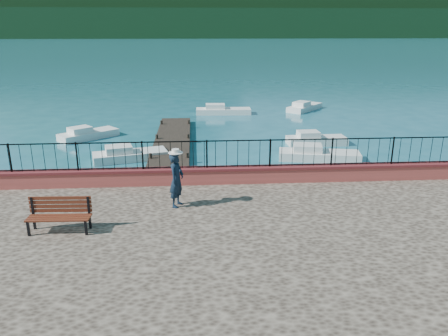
{
  "coord_description": "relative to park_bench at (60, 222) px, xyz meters",
  "views": [
    {
      "loc": [
        -0.7,
        -10.77,
        6.42
      ],
      "look_at": [
        0.18,
        2.0,
        2.3
      ],
      "focal_mm": 35.0,
      "sensor_mm": 36.0,
      "label": 1
    }
  ],
  "objects": [
    {
      "name": "parapet",
      "position": [
        4.35,
        3.54,
        0.01
      ],
      "size": [
        28.0,
        0.46,
        0.58
      ],
      "primitive_type": "cube",
      "color": "#BB4943",
      "rests_on": "promenade"
    },
    {
      "name": "boat_1",
      "position": [
        9.96,
        10.05,
        -1.08
      ],
      "size": [
        4.21,
        2.03,
        0.8
      ],
      "primitive_type": "cube",
      "rotation": [
        0.0,
        0.0,
        -0.19
      ],
      "color": "silver",
      "rests_on": "ground"
    },
    {
      "name": "person",
      "position": [
        3.07,
        1.56,
        0.56
      ],
      "size": [
        0.6,
        0.72,
        1.69
      ],
      "primitive_type": "imported",
      "rotation": [
        0.0,
        0.0,
        1.19
      ],
      "color": "#101F30",
      "rests_on": "promenade"
    },
    {
      "name": "boat_2",
      "position": [
        10.66,
        13.08,
        -1.08
      ],
      "size": [
        3.41,
        1.41,
        0.8
      ],
      "primitive_type": "cube",
      "rotation": [
        0.0,
        0.0,
        0.03
      ],
      "color": "silver",
      "rests_on": "ground"
    },
    {
      "name": "far_forest",
      "position": [
        4.35,
        299.84,
        7.52
      ],
      "size": [
        900.0,
        60.0,
        18.0
      ],
      "primitive_type": "cube",
      "color": "black",
      "rests_on": "ground"
    },
    {
      "name": "boat_5",
      "position": [
        12.66,
        23.93,
        -1.08
      ],
      "size": [
        3.51,
        3.75,
        0.8
      ],
      "primitive_type": "cube",
      "rotation": [
        0.0,
        0.0,
        0.85
      ],
      "color": "white",
      "rests_on": "ground"
    },
    {
      "name": "boat_0",
      "position": [
        0.35,
        10.67,
        -1.08
      ],
      "size": [
        3.87,
        2.21,
        0.8
      ],
      "primitive_type": "cube",
      "rotation": [
        0.0,
        0.0,
        0.27
      ],
      "color": "silver",
      "rests_on": "ground"
    },
    {
      "name": "railing",
      "position": [
        4.35,
        3.54,
        0.77
      ],
      "size": [
        27.0,
        0.05,
        0.95
      ],
      "primitive_type": "cube",
      "color": "black",
      "rests_on": "parapet"
    },
    {
      "name": "foothills",
      "position": [
        4.35,
        359.84,
        20.52
      ],
      "size": [
        900.0,
        120.0,
        44.0
      ],
      "primitive_type": "cube",
      "color": "black",
      "rests_on": "ground"
    },
    {
      "name": "dock",
      "position": [
        2.35,
        11.84,
        -1.33
      ],
      "size": [
        2.0,
        16.0,
        0.3
      ],
      "primitive_type": "cube",
      "color": "#2D231C",
      "rests_on": "ground"
    },
    {
      "name": "park_bench",
      "position": [
        0.0,
        0.0,
        0.0
      ],
      "size": [
        1.68,
        0.61,
        0.92
      ],
      "rotation": [
        0.0,
        0.0,
        -0.04
      ],
      "color": "black",
      "rests_on": "promenade"
    },
    {
      "name": "companion_hill",
      "position": [
        224.35,
        559.84,
        -1.48
      ],
      "size": [
        448.0,
        384.0,
        180.0
      ],
      "primitive_type": "ellipsoid",
      "color": "#142D23",
      "rests_on": "ground"
    },
    {
      "name": "ground",
      "position": [
        4.35,
        -0.16,
        -1.48
      ],
      "size": [
        2000.0,
        2000.0,
        0.0
      ],
      "primitive_type": "plane",
      "color": "#19596B",
      "rests_on": "ground"
    },
    {
      "name": "boat_4",
      "position": [
        5.93,
        22.77,
        -1.08
      ],
      "size": [
        4.27,
        1.43,
        0.8
      ],
      "primitive_type": "cube",
      "rotation": [
        0.0,
        0.0,
        -0.03
      ],
      "color": "white",
      "rests_on": "ground"
    },
    {
      "name": "hat",
      "position": [
        3.07,
        1.56,
        1.46
      ],
      "size": [
        0.44,
        0.44,
        0.12
      ],
      "primitive_type": "cylinder",
      "color": "silver",
      "rests_on": "person"
    },
    {
      "name": "boat_3",
      "position": [
        -2.79,
        15.45,
        -1.08
      ],
      "size": [
        3.52,
        3.25,
        0.8
      ],
      "primitive_type": "cube",
      "rotation": [
        0.0,
        0.0,
        0.7
      ],
      "color": "white",
      "rests_on": "ground"
    }
  ]
}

